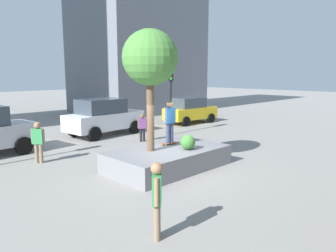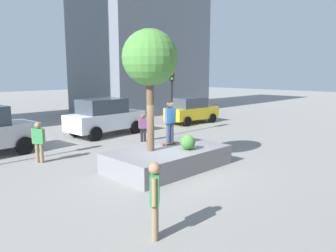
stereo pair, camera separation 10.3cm
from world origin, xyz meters
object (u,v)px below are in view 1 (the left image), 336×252
Objects in this scene: police_car at (104,117)px; traffic_light_corner at (171,88)px; passerby_with_bag at (157,195)px; pedestrian_crossing at (142,126)px; bystander_watching at (38,140)px; plaza_tree at (150,59)px; planter_ledge at (168,159)px; skateboarder at (170,119)px; skateboard at (170,143)px; taxi_cab at (190,110)px.

traffic_light_corner is (2.87, -2.74, 1.69)m from police_car.
police_car is 12.76m from passerby_with_bag.
passerby_with_bag reaches higher than pedestrian_crossing.
passerby_with_bag reaches higher than bystander_watching.
police_car is at bearing 61.28° from passerby_with_bag.
plaza_tree is 2.64× the size of bystander_watching.
planter_ledge is 5.20m from pedestrian_crossing.
planter_ledge is at bearing -105.74° from police_car.
police_car is (1.52, 7.01, -0.72)m from skateboarder.
plaza_tree is 3.58m from skateboard.
traffic_light_corner is 2.70× the size of pedestrian_crossing.
planter_ledge is 7.31m from traffic_light_corner.
taxi_cab is at bearing 38.79° from passerby_with_bag.
plaza_tree reaches higher than pedestrian_crossing.
police_car reaches higher than planter_ledge.
plaza_tree reaches higher than bystander_watching.
plaza_tree is at bearing -110.95° from police_car.
police_car is 2.84× the size of bystander_watching.
police_car reaches higher than taxi_cab.
skateboard is 0.49× the size of bystander_watching.
police_car reaches higher than pedestrian_crossing.
police_car reaches higher than passerby_with_bag.
police_car is at bearing 69.05° from plaza_tree.
planter_ledge is at bearing -140.06° from skateboard.
passerby_with_bag is at bearing -137.50° from planter_ledge.
planter_ledge is at bearing -22.09° from plaza_tree.
passerby_with_bag is at bearing -128.69° from pedestrian_crossing.
plaza_tree is 2.54× the size of passerby_with_bag.
plaza_tree is at bearing -169.32° from skateboard.
skateboard is at bearing -102.20° from police_car.
skateboard is at bearing 0.00° from skateboarder.
skateboarder is 5.45m from bystander_watching.
pedestrian_crossing is at bearing 51.31° from passerby_with_bag.
plaza_tree reaches higher than planter_ledge.
traffic_light_corner is (4.98, 4.77, 2.42)m from planter_ledge.
police_car is at bearing 74.26° from planter_ledge.
taxi_cab is at bearing 34.14° from plaza_tree.
police_car is 6.26m from bystander_watching.
planter_ledge is 2.75× the size of bystander_watching.
passerby_with_bag is (-6.13, -11.19, -0.09)m from police_car.
skateboard is at bearing -44.48° from bystander_watching.
skateboarder reaches higher than police_car.
plaza_tree is 6.07m from passerby_with_bag.
traffic_light_corner is (5.64, 4.50, -1.37)m from plaza_tree.
police_car is 3.19× the size of pedestrian_crossing.
skateboard is 4.45m from pedestrian_crossing.
plaza_tree is at bearing 157.91° from planter_ledge.
skateboard is 0.47× the size of passerby_with_bag.
skateboard is 0.20× the size of traffic_light_corner.
pedestrian_crossing is at bearing -81.96° from police_car.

